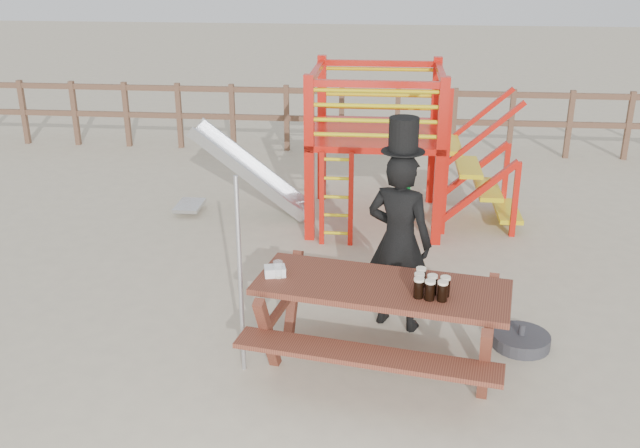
{
  "coord_description": "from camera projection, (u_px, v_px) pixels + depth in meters",
  "views": [
    {
      "loc": [
        0.38,
        -5.62,
        3.51
      ],
      "look_at": [
        -0.27,
        0.8,
        0.99
      ],
      "focal_mm": 40.0,
      "sensor_mm": 36.0,
      "label": 1
    }
  ],
  "objects": [
    {
      "name": "picnic_table",
      "position": [
        381.0,
        316.0,
        6.15
      ],
      "size": [
        2.37,
        1.84,
        0.83
      ],
      "rotation": [
        0.0,
        0.0,
        -0.18
      ],
      "color": "brown",
      "rests_on": "ground"
    },
    {
      "name": "playground_fort",
      "position": [
        370.0,
        143.0,
        9.44
      ],
      "size": [
        4.71,
        1.84,
        2.1
      ],
      "color": "red",
      "rests_on": "ground"
    },
    {
      "name": "empty_glasses",
      "position": [
        278.0,
        270.0,
        6.15
      ],
      "size": [
        0.08,
        0.08,
        0.15
      ],
      "color": "silver",
      "rests_on": "picnic_table"
    },
    {
      "name": "parasol_base",
      "position": [
        521.0,
        340.0,
        6.68
      ],
      "size": [
        0.54,
        0.54,
        0.23
      ],
      "color": "#323236",
      "rests_on": "ground"
    },
    {
      "name": "back_fence",
      "position": [
        369.0,
        113.0,
        12.74
      ],
      "size": [
        15.09,
        0.09,
        1.2
      ],
      "color": "brown",
      "rests_on": "ground"
    },
    {
      "name": "ground",
      "position": [
        340.0,
        357.0,
        6.52
      ],
      "size": [
        60.0,
        60.0,
        0.0
      ],
      "primitive_type": "plane",
      "color": "#BCB092",
      "rests_on": "ground"
    },
    {
      "name": "metal_pole",
      "position": [
        240.0,
        277.0,
        6.01
      ],
      "size": [
        0.04,
        0.04,
        1.8
      ],
      "primitive_type": "cylinder",
      "color": "#B2B2B7",
      "rests_on": "ground"
    },
    {
      "name": "stout_pints",
      "position": [
        430.0,
        286.0,
        5.83
      ],
      "size": [
        0.3,
        0.33,
        0.17
      ],
      "color": "black",
      "rests_on": "picnic_table"
    },
    {
      "name": "man_with_hat",
      "position": [
        399.0,
        237.0,
        6.76
      ],
      "size": [
        0.76,
        0.63,
        2.09
      ],
      "rotation": [
        0.0,
        0.0,
        2.76
      ],
      "color": "black",
      "rests_on": "ground"
    },
    {
      "name": "paper_bag",
      "position": [
        275.0,
        271.0,
        6.2
      ],
      "size": [
        0.21,
        0.18,
        0.08
      ],
      "primitive_type": "cube",
      "rotation": [
        0.0,
        0.0,
        0.24
      ],
      "color": "white",
      "rests_on": "picnic_table"
    }
  ]
}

